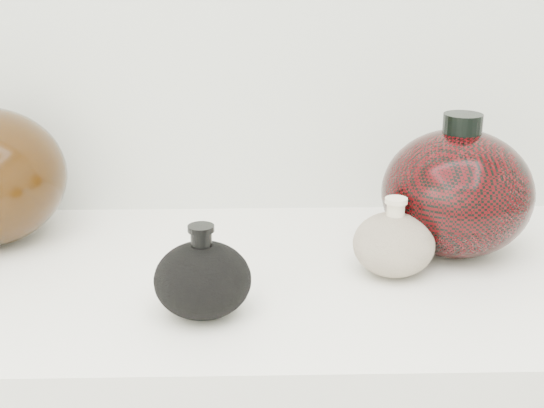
{
  "coord_description": "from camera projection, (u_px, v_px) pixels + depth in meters",
  "views": [
    {
      "loc": [
        0.01,
        0.04,
        1.32
      ],
      "look_at": [
        0.04,
        0.92,
        1.01
      ],
      "focal_mm": 50.0,
      "sensor_mm": 36.0,
      "label": 1
    }
  ],
  "objects": [
    {
      "name": "black_gourd_vase",
      "position": [
        203.0,
        279.0,
        0.87
      ],
      "size": [
        0.12,
        0.12,
        0.11
      ],
      "color": "black",
      "rests_on": "display_counter"
    },
    {
      "name": "right_round_pot",
      "position": [
        457.0,
        192.0,
        1.03
      ],
      "size": [
        0.25,
        0.25,
        0.2
      ],
      "color": "black",
      "rests_on": "display_counter"
    },
    {
      "name": "cream_gourd_vase",
      "position": [
        394.0,
        244.0,
        0.98
      ],
      "size": [
        0.13,
        0.13,
        0.1
      ],
      "color": "beige",
      "rests_on": "display_counter"
    }
  ]
}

